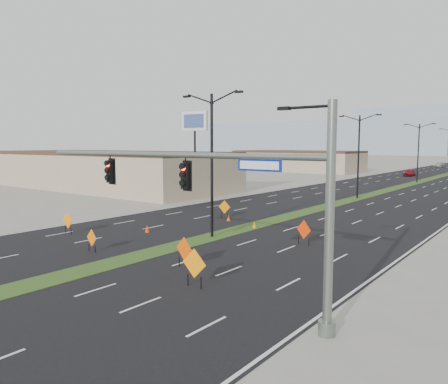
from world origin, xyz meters
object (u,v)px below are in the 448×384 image
Objects in this scene: streetlight_2 at (418,151)px; cone_0 at (147,229)px; construction_sign_0 at (68,221)px; car_far at (440,165)px; construction_sign_1 at (92,239)px; streetlight_0 at (212,161)px; construction_sign_5 at (304,231)px; construction_sign_2 at (224,208)px; cone_1 at (182,247)px; car_left at (410,173)px; cone_3 at (228,218)px; pole_sign_west at (195,127)px; cone_2 at (254,225)px; construction_sign_3 at (194,265)px; streetlight_1 at (359,154)px; construction_sign_4 at (184,250)px; signal_mast at (220,189)px.

cone_0 is (-4.83, -57.71, -5.13)m from streetlight_2.
car_far is at bearing 93.45° from construction_sign_0.
streetlight_2 is at bearing 93.63° from construction_sign_1.
construction_sign_5 is (6.31, 1.70, -4.45)m from streetlight_0.
construction_sign_2 reaches higher than cone_1.
car_left is (-5.13, 71.22, -4.70)m from streetlight_0.
cone_3 is (4.83, -107.05, -0.43)m from car_far.
streetlight_2 is 0.96× the size of pole_sign_west.
construction_sign_5 is 10.24m from cone_3.
construction_sign_3 is at bearing -67.29° from cone_2.
pole_sign_west is (-10.90, 8.46, 7.63)m from construction_sign_2.
construction_sign_1 is (-3.10, -35.81, -4.60)m from streetlight_1.
car_far is 9.01× the size of cone_3.
streetlight_1 is at bearing -90.00° from streetlight_2.
pole_sign_west is at bearing 123.77° from construction_sign_1.
construction_sign_5 reaches higher than construction_sign_2.
construction_sign_2 is 0.95× the size of construction_sign_5.
pole_sign_west reaches higher than car_left.
construction_sign_0 is 2.88× the size of cone_0.
construction_sign_1 reaches higher than cone_2.
construction_sign_3 is 3.20× the size of cone_0.
construction_sign_0 reaches higher than cone_0.
construction_sign_4 is at bearing -74.74° from cone_2.
construction_sign_4 is (-4.83, 3.07, -3.81)m from signal_mast.
construction_sign_0 is at bearing -105.05° from streetlight_1.
streetlight_1 is 17.58× the size of cone_0.
car_left is 57.18m from pole_sign_west.
cone_3 is at bearing 111.98° from cone_1.
cone_2 is at bearing 112.09° from construction_sign_3.
construction_sign_5 reaches higher than cone_2.
construction_sign_0 is at bearing -177.14° from construction_sign_4.
car_left is 79.06m from construction_sign_1.
streetlight_0 is 9.58m from construction_sign_1.
construction_sign_5 is at bearing 17.02° from cone_0.
construction_sign_5 is 3.03× the size of cone_2.
construction_sign_5 is at bearing -80.85° from car_left.
cone_0 is (-11.09, 7.29, -0.79)m from construction_sign_3.
streetlight_2 reaches higher than construction_sign_4.
streetlight_0 is 6.88m from cone_2.
streetlight_0 is 56.00m from streetlight_2.
cone_0 is 6.59m from cone_1.
construction_sign_0 is at bearing -173.37° from cone_1.
cone_2 is (5.43, 6.24, -0.01)m from cone_0.
streetlight_0 is at bearing 19.47° from cone_0.
signal_mast is 27.87× the size of cone_1.
car_far is at bearing 97.59° from signal_mast.
streetlight_2 is at bearing 85.21° from cone_0.
signal_mast is 38.96m from streetlight_1.
car_far is 3.40× the size of construction_sign_1.
streetlight_2 is at bearing 79.61° from construction_sign_2.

